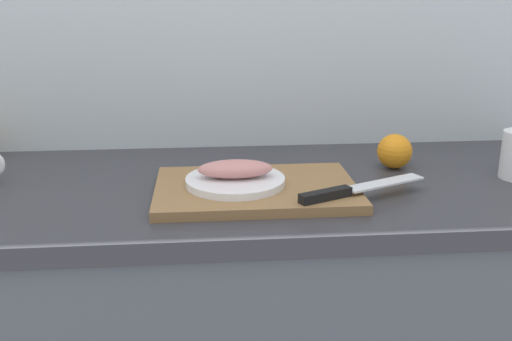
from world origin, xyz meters
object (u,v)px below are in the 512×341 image
object	(u,v)px
cutting_board	(256,189)
chef_knife	(348,190)
white_plate	(235,181)
fish_fillet	(235,169)

from	to	relation	value
cutting_board	chef_knife	world-z (taller)	chef_knife
cutting_board	chef_knife	xyz separation A→B (m)	(0.17, -0.08, 0.02)
chef_knife	white_plate	bearing A→B (deg)	134.63
white_plate	chef_knife	bearing A→B (deg)	-20.93
cutting_board	fish_fillet	size ratio (longest dim) A/B	2.69
fish_fillet	chef_knife	distance (m)	0.23
white_plate	chef_knife	size ratio (longest dim) A/B	0.73
cutting_board	chef_knife	size ratio (longest dim) A/B	1.47
cutting_board	white_plate	distance (m)	0.05
cutting_board	fish_fillet	bearing A→B (deg)	173.30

